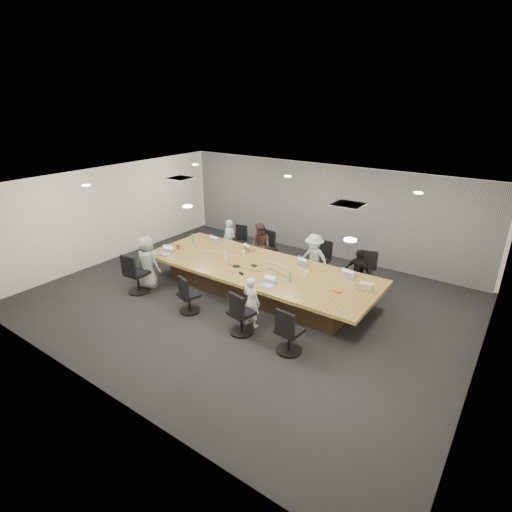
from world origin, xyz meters
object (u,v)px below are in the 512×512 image
Objects in this scene: conference_table at (258,279)px; person_1 at (260,246)px; laptop_1 at (249,249)px; canvas_bag at (366,286)px; bottle_green_left at (193,238)px; chair_5 at (189,298)px; person_0 at (229,240)px; person_6 at (251,302)px; mug_brown at (178,247)px; person_2 at (314,259)px; laptop_3 at (349,275)px; laptop_4 at (163,254)px; snack_packet at (337,291)px; chair_1 at (267,252)px; person_3 at (358,273)px; bottle_green_right at (290,277)px; chair_2 at (319,264)px; laptop_6 at (266,286)px; laptop_2 at (304,263)px; chair_4 at (138,276)px; laptop_0 at (217,241)px; stapler at (241,273)px; chair_6 at (242,316)px; chair_7 at (289,334)px; chair_0 at (236,245)px; chair_3 at (362,275)px; bottle_clear at (226,255)px.

conference_table is 1.63m from person_1.
canvas_bag reaches higher than laptop_1.
bottle_green_left reaches higher than canvas_bag.
person_0 is (-1.27, 3.05, 0.25)m from chair_5.
person_6 is 9.54× the size of mug_brown.
person_2 is 3.88× the size of laptop_3.
laptop_1 is (-0.12, 2.50, 0.39)m from chair_5.
snack_packet is (4.72, 0.65, 0.01)m from laptop_4.
chair_1 is 2.68× the size of laptop_1.
person_3 is at bearing 19.51° from mug_brown.
canvas_bag is (1.56, 0.59, -0.04)m from bottle_green_right.
laptop_6 is at bearing 85.12° from chair_2.
chair_5 is at bearing -113.89° from conference_table.
conference_table is at bearing 165.27° from bottle_green_right.
laptop_2 is 3.73m from laptop_4.
person_0 is 4.15× the size of laptop_2.
person_6 is 4.61× the size of bottle_green_left.
bottle_green_right is at bearing -0.24° from mug_brown.
chair_4 is (-2.54, -1.70, 0.03)m from conference_table.
chair_5 is 2.15× the size of laptop_0.
mug_brown is at bearing 29.78° from laptop_2.
chair_1 is 0.57× the size of person_1.
laptop_1 is 1.95× the size of stapler.
person_3 is (1.29, 3.05, 0.21)m from chair_6.
snack_packet is at bearing -12.32° from person_1.
chair_4 reaches higher than laptop_6.
chair_7 is at bearing -41.46° from conference_table.
chair_4 is at bearing -133.20° from person_2.
chair_0 is at bearing -5.46° from laptop_2.
person_1 is (-2.80, 3.05, 0.27)m from chair_7.
chair_4 is 0.70× the size of person_0.
person_2 is (1.58, 3.05, 0.32)m from chair_5.
conference_table reaches higher than chair_5.
person_6 is (-1.16, 0.35, 0.18)m from chair_7.
mug_brown is (-4.57, -1.07, 0.05)m from laptop_3.
chair_3 is at bearing 93.77° from snack_packet.
laptop_2 is at bearing 100.30° from chair_6.
person_1 is at bearing 38.61° from laptop_4.
stapler is (-2.11, -1.98, 0.16)m from person_3.
stapler is at bearing -29.93° from bottle_clear.
person_3 is at bearing -112.18° from person_6.
mug_brown is (-3.59, 0.02, -0.05)m from bottle_green_right.
laptop_4 is 0.29× the size of person_6.
chair_6 reaches higher than laptop_3.
chair_6 is (1.51, 0.00, 0.04)m from chair_5.
chair_5 is 0.59× the size of person_0.
laptop_3 is 2.55m from stapler.
person_6 is (2.78, -2.15, -0.17)m from laptop_0.
person_6 is at bearing 167.53° from chair_7.
person_6 reaches higher than chair_2.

